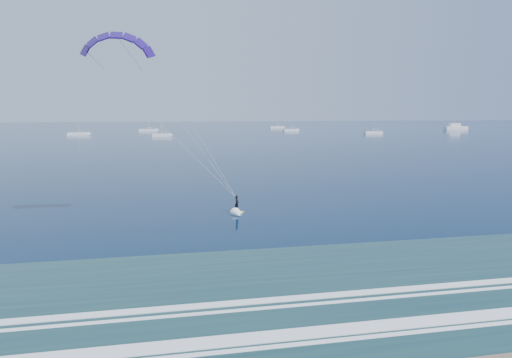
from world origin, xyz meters
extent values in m
cube|color=#1E423F|center=(0.00, 8.00, 0.01)|extent=(600.00, 22.00, 0.03)
cube|color=white|center=(0.00, 5.50, 0.04)|extent=(600.00, 1.10, 0.07)
cube|color=white|center=(0.00, 9.50, 0.04)|extent=(600.00, 0.70, 0.07)
cube|color=gold|center=(-0.34, 31.93, 0.04)|extent=(1.42, 0.46, 0.08)
imported|color=black|center=(-0.34, 31.93, 0.95)|extent=(0.52, 0.70, 1.75)
cone|color=white|center=(-0.49, 30.63, 0.08)|extent=(1.31, 1.74, 1.10)
cube|color=white|center=(153.63, 217.20, 0.98)|extent=(13.38, 3.57, 1.96)
cube|color=white|center=(152.63, 217.20, 2.85)|extent=(6.25, 2.85, 1.78)
cylinder|color=silver|center=(152.63, 217.20, 4.75)|extent=(0.16, 0.16, 2.00)
cube|color=white|center=(-44.13, 196.15, 0.60)|extent=(9.17, 2.40, 1.20)
cylinder|color=silver|center=(-44.13, 196.15, 6.86)|extent=(0.18, 0.18, 11.32)
cylinder|color=silver|center=(-42.93, 196.15, 2.00)|extent=(2.60, 0.12, 0.12)
cube|color=white|center=(-15.70, 232.22, 0.60)|extent=(9.63, 2.40, 1.20)
cylinder|color=silver|center=(-15.70, 232.22, 7.03)|extent=(0.18, 0.18, 11.66)
cylinder|color=silver|center=(-14.50, 232.22, 2.00)|extent=(2.60, 0.12, 0.12)
cube|color=white|center=(-8.62, 179.20, 0.60)|extent=(7.75, 2.40, 1.20)
cylinder|color=silver|center=(-8.62, 179.20, 6.05)|extent=(0.18, 0.18, 9.69)
cylinder|color=silver|center=(-7.42, 179.20, 2.00)|extent=(2.60, 0.12, 0.12)
cube|color=white|center=(60.42, 259.60, 0.60)|extent=(8.82, 2.40, 1.20)
cylinder|color=silver|center=(60.42, 259.60, 6.59)|extent=(0.18, 0.18, 10.77)
cylinder|color=silver|center=(61.62, 259.60, 2.00)|extent=(2.60, 0.12, 0.12)
cube|color=white|center=(57.51, 217.26, 0.60)|extent=(7.97, 2.40, 1.20)
cylinder|color=silver|center=(57.51, 217.26, 6.09)|extent=(0.18, 0.18, 9.78)
cylinder|color=silver|center=(58.71, 217.26, 2.00)|extent=(2.60, 0.12, 0.12)
cube|color=white|center=(87.31, 183.03, 0.60)|extent=(8.50, 2.40, 1.20)
cylinder|color=silver|center=(87.31, 183.03, 6.37)|extent=(0.18, 0.18, 10.35)
cylinder|color=silver|center=(88.51, 183.03, 2.00)|extent=(2.60, 0.12, 0.12)
camera|label=1|loc=(-7.46, -13.80, 10.39)|focal=32.00mm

